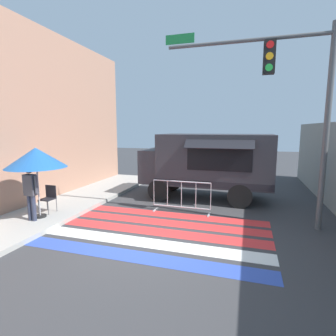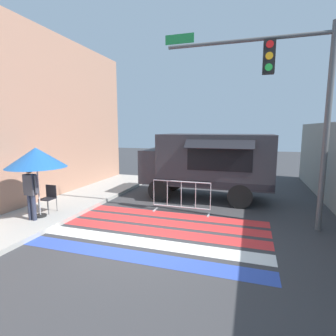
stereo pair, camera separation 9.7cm
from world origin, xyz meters
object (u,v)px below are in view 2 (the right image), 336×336
folding_chair (49,196)px  traffic_signal_pole (291,90)px  patio_umbrella (36,158)px  vendor_person (31,190)px  barricade_front (181,197)px  food_truck (206,161)px

folding_chair → traffic_signal_pole: bearing=13.6°
patio_umbrella → folding_chair: (-0.10, 0.53, -1.35)m
patio_umbrella → vendor_person: bearing=-88.6°
folding_chair → vendor_person: size_ratio=0.53×
traffic_signal_pole → vendor_person: size_ratio=3.44×
barricade_front → traffic_signal_pole: bearing=-5.9°
traffic_signal_pole → folding_chair: bearing=-170.2°
food_truck → vendor_person: bearing=-134.6°
food_truck → folding_chair: size_ratio=5.89×
food_truck → vendor_person: (-4.51, -4.59, -0.49)m
patio_umbrella → folding_chair: bearing=100.3°
folding_chair → vendor_person: 0.95m
traffic_signal_pole → vendor_person: (-7.25, -2.12, -2.88)m
folding_chair → barricade_front: bearing=24.8°
patio_umbrella → barricade_front: patio_umbrella is taller
patio_umbrella → food_truck: bearing=43.3°
vendor_person → barricade_front: vendor_person is taller
patio_umbrella → folding_chair: size_ratio=2.47×
food_truck → folding_chair: bearing=-141.0°
folding_chair → barricade_front: barricade_front is taller
food_truck → patio_umbrella: food_truck is taller
traffic_signal_pole → patio_umbrella: (-7.26, -1.80, -1.95)m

